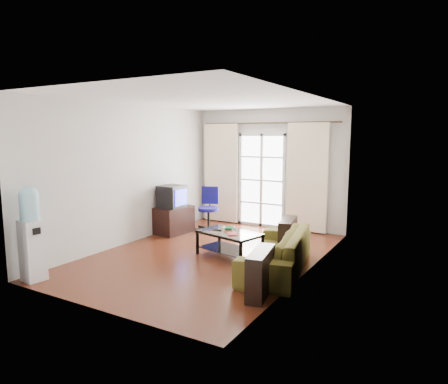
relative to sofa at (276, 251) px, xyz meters
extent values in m
plane|color=#5D2816|center=(-1.35, 0.15, -0.31)|extent=(5.20, 5.20, 0.00)
plane|color=white|center=(-1.35, 0.15, 2.39)|extent=(5.20, 5.20, 0.00)
cube|color=silver|center=(-1.35, 2.75, 1.04)|extent=(3.60, 0.02, 2.70)
cube|color=silver|center=(-1.35, -2.45, 1.04)|extent=(3.60, 0.02, 2.70)
cube|color=silver|center=(-3.15, 0.15, 1.04)|extent=(0.02, 5.20, 2.70)
cube|color=silver|center=(0.45, 0.15, 1.04)|extent=(0.02, 5.20, 2.70)
cube|color=white|center=(-1.50, 2.71, 0.77)|extent=(1.01, 0.02, 2.04)
cube|color=white|center=(-1.50, 2.69, 0.77)|extent=(1.16, 0.06, 2.15)
cylinder|color=#4C3F2D|center=(-1.35, 2.65, 2.07)|extent=(3.30, 0.04, 0.04)
cube|color=#FFF0CD|center=(-2.55, 2.63, 0.89)|extent=(0.90, 0.07, 2.35)
cube|color=#FFF0CD|center=(-0.40, 2.63, 0.89)|extent=(0.90, 0.07, 2.35)
cube|color=#969699|center=(-0.55, 2.65, 0.02)|extent=(0.64, 0.12, 0.64)
imported|color=brown|center=(0.00, 0.00, 0.00)|extent=(2.41, 1.62, 0.61)
cube|color=silver|center=(-0.97, 0.22, 0.13)|extent=(1.20, 0.86, 0.01)
cube|color=black|center=(-0.97, 0.22, -0.17)|extent=(1.13, 0.79, 0.01)
cube|color=black|center=(-1.54, 0.07, -0.09)|extent=(0.05, 0.05, 0.44)
cube|color=black|center=(-0.54, -0.17, -0.09)|extent=(0.05, 0.05, 0.44)
cube|color=black|center=(-1.41, 0.62, -0.09)|extent=(0.05, 0.05, 0.44)
cube|color=black|center=(-0.41, 0.37, -0.09)|extent=(0.05, 0.05, 0.44)
imported|color=green|center=(-1.07, 0.38, 0.16)|extent=(0.37, 0.37, 0.05)
imported|color=#A73914|center=(-0.91, 0.06, 0.15)|extent=(0.35, 0.35, 0.02)
cube|color=black|center=(-1.22, 0.23, 0.14)|extent=(0.16, 0.08, 0.02)
cube|color=black|center=(-2.85, 1.11, -0.01)|extent=(0.62, 0.85, 0.58)
cube|color=black|center=(-2.83, 1.04, 0.51)|extent=(0.49, 0.53, 0.47)
cube|color=#0C19E5|center=(-2.59, 1.03, 0.51)|extent=(0.03, 0.41, 0.35)
cube|color=black|center=(-3.03, 1.05, 0.51)|extent=(0.16, 0.35, 0.31)
cylinder|color=black|center=(-2.36, 1.75, -0.06)|extent=(0.05, 0.05, 0.48)
cylinder|color=navy|center=(-2.36, 1.75, 0.17)|extent=(0.46, 0.46, 0.07)
cube|color=navy|center=(-2.44, 1.94, 0.45)|extent=(0.37, 0.19, 0.40)
cube|color=white|center=(-2.90, -2.20, 0.14)|extent=(0.31, 0.31, 0.90)
cylinder|color=#9BD8F0|center=(-2.90, -2.20, 0.77)|extent=(0.27, 0.27, 0.36)
sphere|color=#9BD8F0|center=(-2.90, -2.20, 0.95)|extent=(0.27, 0.27, 0.27)
cube|color=black|center=(-2.76, -2.22, 0.45)|extent=(0.05, 0.12, 0.09)
camera|label=1|loc=(2.32, -5.68, 1.80)|focal=32.00mm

